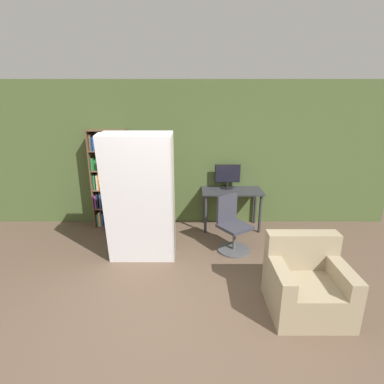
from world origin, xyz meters
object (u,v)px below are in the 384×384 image
at_px(office_chair, 233,229).
at_px(mattress_near, 140,202).
at_px(bookshelf, 107,181).
at_px(mattress_far, 142,197).
at_px(monitor, 228,176).
at_px(armchair, 306,284).

height_order(office_chair, mattress_near, mattress_near).
distance_m(bookshelf, mattress_far, 1.51).
xyz_separation_m(monitor, mattress_far, (-1.42, -1.23, -0.02)).
bearing_deg(mattress_far, bookshelf, 124.91).
bearing_deg(mattress_near, office_chair, 16.26).
bearing_deg(mattress_near, armchair, -26.20).
bearing_deg(mattress_far, armchair, -30.58).
bearing_deg(armchair, mattress_far, 149.42).
relative_size(office_chair, mattress_far, 0.46).
distance_m(monitor, mattress_far, 1.88).
relative_size(mattress_near, armchair, 2.29).
xyz_separation_m(monitor, bookshelf, (-2.28, 0.00, -0.11)).
xyz_separation_m(office_chair, mattress_far, (-1.40, -0.20, 0.61)).
bearing_deg(bookshelf, office_chair, -24.51).
distance_m(office_chair, bookshelf, 2.54).
xyz_separation_m(office_chair, mattress_near, (-1.40, -0.41, 0.62)).
xyz_separation_m(bookshelf, armchair, (2.93, -2.46, -0.56)).
distance_m(monitor, bookshelf, 2.28).
height_order(office_chair, armchair, office_chair).
relative_size(office_chair, armchair, 1.06).
height_order(bookshelf, mattress_near, mattress_near).
xyz_separation_m(office_chair, armchair, (0.67, -1.43, -0.04)).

